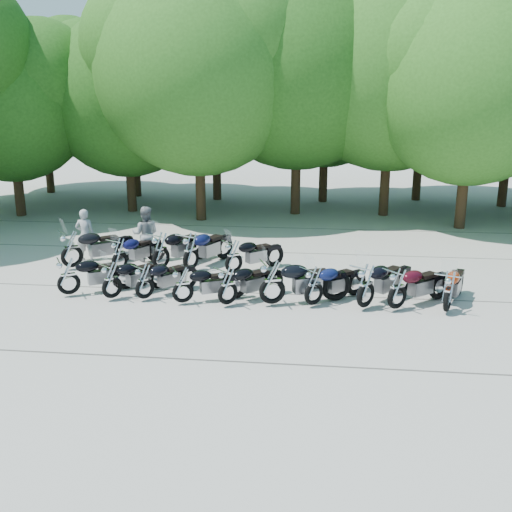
# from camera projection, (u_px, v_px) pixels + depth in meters

# --- Properties ---
(ground) EXTENTS (90.00, 90.00, 0.00)m
(ground) POSITION_uv_depth(u_px,v_px,m) (250.00, 312.00, 15.63)
(ground) COLOR gray
(ground) RESTS_ON ground
(tree_1) EXTENTS (6.97, 6.97, 8.55)m
(tree_1) POSITION_uv_depth(u_px,v_px,m) (10.00, 103.00, 26.34)
(tree_1) COLOR #3A2614
(tree_1) RESTS_ON ground
(tree_2) EXTENTS (7.31, 7.31, 8.97)m
(tree_2) POSITION_uv_depth(u_px,v_px,m) (126.00, 97.00, 27.29)
(tree_2) COLOR #3A2614
(tree_2) RESTS_ON ground
(tree_3) EXTENTS (8.70, 8.70, 10.67)m
(tree_3) POSITION_uv_depth(u_px,v_px,m) (198.00, 72.00, 25.09)
(tree_3) COLOR #3A2614
(tree_3) RESTS_ON ground
(tree_4) EXTENTS (9.13, 9.13, 11.20)m
(tree_4) POSITION_uv_depth(u_px,v_px,m) (298.00, 66.00, 26.33)
(tree_4) COLOR #3A2614
(tree_4) RESTS_ON ground
(tree_5) EXTENTS (9.04, 9.04, 11.10)m
(tree_5) POSITION_uv_depth(u_px,v_px,m) (392.00, 67.00, 26.02)
(tree_5) COLOR #3A2614
(tree_5) RESTS_ON ground
(tree_6) EXTENTS (8.00, 8.00, 9.82)m
(tree_6) POSITION_uv_depth(u_px,v_px,m) (472.00, 84.00, 23.61)
(tree_6) COLOR #3A2614
(tree_6) RESTS_ON ground
(tree_9) EXTENTS (7.59, 7.59, 9.32)m
(tree_9) POSITION_uv_depth(u_px,v_px,m) (42.00, 92.00, 32.47)
(tree_9) COLOR #3A2614
(tree_9) RESTS_ON ground
(tree_10) EXTENTS (7.78, 7.78, 9.55)m
(tree_10) POSITION_uv_depth(u_px,v_px,m) (132.00, 89.00, 31.27)
(tree_10) COLOR #3A2614
(tree_10) RESTS_ON ground
(tree_11) EXTENTS (7.56, 7.56, 9.28)m
(tree_11) POSITION_uv_depth(u_px,v_px,m) (215.00, 92.00, 30.30)
(tree_11) COLOR #3A2614
(tree_11) RESTS_ON ground
(tree_12) EXTENTS (7.88, 7.88, 9.67)m
(tree_12) POSITION_uv_depth(u_px,v_px,m) (326.00, 87.00, 29.67)
(tree_12) COLOR #3A2614
(tree_12) RESTS_ON ground
(tree_13) EXTENTS (8.31, 8.31, 10.20)m
(tree_13) POSITION_uv_depth(u_px,v_px,m) (424.00, 81.00, 30.02)
(tree_13) COLOR #3A2614
(tree_13) RESTS_ON ground
(motorcycle_0) EXTENTS (2.23, 1.72, 1.25)m
(motorcycle_0) POSITION_uv_depth(u_px,v_px,m) (68.00, 275.00, 16.63)
(motorcycle_0) COLOR black
(motorcycle_0) RESTS_ON ground
(motorcycle_1) EXTENTS (1.88, 2.04, 1.21)m
(motorcycle_1) POSITION_uv_depth(u_px,v_px,m) (112.00, 279.00, 16.35)
(motorcycle_1) COLOR black
(motorcycle_1) RESTS_ON ground
(motorcycle_2) EXTENTS (1.81, 1.98, 1.16)m
(motorcycle_2) POSITION_uv_depth(u_px,v_px,m) (144.00, 280.00, 16.32)
(motorcycle_2) COLOR black
(motorcycle_2) RESTS_ON ground
(motorcycle_3) EXTENTS (2.12, 1.48, 1.16)m
(motorcycle_3) POSITION_uv_depth(u_px,v_px,m) (183.00, 284.00, 16.00)
(motorcycle_3) COLOR black
(motorcycle_3) RESTS_ON ground
(motorcycle_4) EXTENTS (2.00, 2.00, 1.22)m
(motorcycle_4) POSITION_uv_depth(u_px,v_px,m) (228.00, 285.00, 15.86)
(motorcycle_4) COLOR black
(motorcycle_4) RESTS_ON ground
(motorcycle_5) EXTENTS (2.62, 1.61, 1.42)m
(motorcycle_5) POSITION_uv_depth(u_px,v_px,m) (272.00, 281.00, 15.84)
(motorcycle_5) COLOR black
(motorcycle_5) RESTS_ON ground
(motorcycle_6) EXTENTS (2.06, 1.98, 1.24)m
(motorcycle_6) POSITION_uv_depth(u_px,v_px,m) (314.00, 285.00, 15.83)
(motorcycle_6) COLOR #0E153F
(motorcycle_6) RESTS_ON ground
(motorcycle_7) EXTENTS (2.12, 2.37, 1.38)m
(motorcycle_7) POSITION_uv_depth(u_px,v_px,m) (366.00, 285.00, 15.61)
(motorcycle_7) COLOR black
(motorcycle_7) RESTS_ON ground
(motorcycle_8) EXTENTS (2.20, 2.01, 1.30)m
(motorcycle_8) POSITION_uv_depth(u_px,v_px,m) (398.00, 287.00, 15.52)
(motorcycle_8) COLOR #370711
(motorcycle_8) RESTS_ON ground
(motorcycle_9) EXTENTS (1.45, 2.33, 1.26)m
(motorcycle_9) POSITION_uv_depth(u_px,v_px,m) (448.00, 290.00, 15.34)
(motorcycle_9) COLOR maroon
(motorcycle_9) RESTS_ON ground
(motorcycle_10) EXTENTS (2.41, 2.26, 1.43)m
(motorcycle_10) POSITION_uv_depth(u_px,v_px,m) (71.00, 248.00, 19.15)
(motorcycle_10) COLOR black
(motorcycle_10) RESTS_ON ground
(motorcycle_11) EXTENTS (1.63, 2.24, 1.24)m
(motorcycle_11) POSITION_uv_depth(u_px,v_px,m) (119.00, 253.00, 18.87)
(motorcycle_11) COLOR #0D0E3C
(motorcycle_11) RESTS_ON ground
(motorcycle_12) EXTENTS (1.96, 2.54, 1.42)m
(motorcycle_12) POSITION_uv_depth(u_px,v_px,m) (161.00, 250.00, 18.97)
(motorcycle_12) COLOR black
(motorcycle_12) RESTS_ON ground
(motorcycle_13) EXTENTS (1.80, 2.60, 1.42)m
(motorcycle_13) POSITION_uv_depth(u_px,v_px,m) (191.00, 250.00, 18.86)
(motorcycle_13) COLOR #0E123D
(motorcycle_13) RESTS_ON ground
(motorcycle_14) EXTENTS (2.08, 1.96, 1.24)m
(motorcycle_14) POSITION_uv_depth(u_px,v_px,m) (234.00, 256.00, 18.62)
(motorcycle_14) COLOR black
(motorcycle_14) RESTS_ON ground
(rider_0) EXTENTS (0.68, 0.47, 1.77)m
(rider_0) POSITION_uv_depth(u_px,v_px,m) (85.00, 235.00, 20.14)
(rider_0) COLOR #979699
(rider_0) RESTS_ON ground
(rider_1) EXTENTS (0.98, 0.80, 1.87)m
(rider_1) POSITION_uv_depth(u_px,v_px,m) (146.00, 234.00, 20.05)
(rider_1) COLOR gray
(rider_1) RESTS_ON ground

